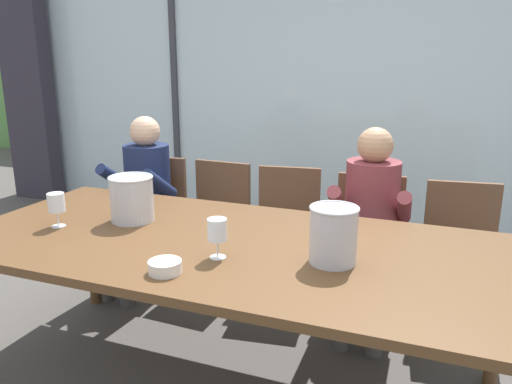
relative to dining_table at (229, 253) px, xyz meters
The scene contains 18 objects.
ground 1.23m from the dining_table, 90.00° to the left, with size 14.00×14.00×0.00m, color #4C4742.
window_glass_panel 2.69m from the dining_table, 90.00° to the left, with size 7.84×0.03×2.60m, color silver.
window_mullion_left 3.20m from the dining_table, 124.13° to the left, with size 0.06×0.06×2.60m, color #38383D.
hillside_vineyard 6.03m from the dining_table, 90.00° to the left, with size 13.84×2.40×1.96m, color #568942.
curtain_heavy_drape 4.36m from the dining_table, 145.62° to the left, with size 0.56×0.20×2.60m, color #332D38.
dining_table is the anchor object (origin of this frame).
chair_near_curtain 1.48m from the dining_table, 136.26° to the left, with size 0.48×0.48×0.90m.
chair_left_of_center 1.19m from the dining_table, 118.60° to the left, with size 0.46×0.46×0.90m.
chair_center 1.05m from the dining_table, 92.52° to the left, with size 0.50×0.50×0.90m.
chair_right_of_center 1.13m from the dining_table, 63.78° to the left, with size 0.46×0.46×0.90m.
chair_near_window_right 1.46m from the dining_table, 44.03° to the left, with size 0.49×0.49×0.90m.
person_navy_polo 1.37m from the dining_table, 140.84° to the left, with size 0.48×0.63×1.22m.
person_maroon_top 1.01m from the dining_table, 58.84° to the left, with size 0.48×0.62×1.22m.
ice_bucket_primary 0.63m from the dining_table, behind, with size 0.23×0.23×0.24m.
ice_bucket_secondary 0.54m from the dining_table, ahead, with size 0.21×0.21×0.24m.
tasting_bowl 0.43m from the dining_table, 102.79° to the right, with size 0.13×0.13×0.05m, color silver.
wine_glass_by_left_taster 0.27m from the dining_table, 79.76° to the right, with size 0.08×0.08×0.17m.
wine_glass_near_bucket 0.92m from the dining_table, behind, with size 0.08×0.08×0.17m.
Camera 1 is at (0.90, -1.98, 1.60)m, focal length 34.90 mm.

